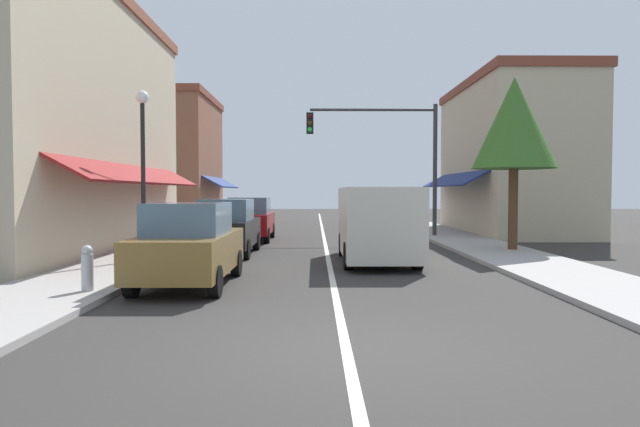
{
  "coord_description": "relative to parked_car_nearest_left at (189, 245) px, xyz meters",
  "views": [
    {
      "loc": [
        -0.4,
        -6.97,
        2.0
      ],
      "look_at": [
        -0.21,
        13.8,
        1.19
      ],
      "focal_mm": 31.46,
      "sensor_mm": 36.0,
      "label": 1
    }
  ],
  "objects": [
    {
      "name": "ground_plane",
      "position": [
        3.06,
        13.11,
        -0.88
      ],
      "size": [
        80.0,
        80.0,
        0.0
      ],
      "primitive_type": "plane",
      "color": "#33302D"
    },
    {
      "name": "sidewalk_left",
      "position": [
        -2.44,
        13.11,
        -0.82
      ],
      "size": [
        2.6,
        56.0,
        0.12
      ],
      "primitive_type": "cube",
      "color": "#A39E99",
      "rests_on": "ground"
    },
    {
      "name": "sidewalk_right",
      "position": [
        8.56,
        13.11,
        -0.82
      ],
      "size": [
        2.6,
        56.0,
        0.12
      ],
      "primitive_type": "cube",
      "color": "#A39E99",
      "rests_on": "ground"
    },
    {
      "name": "lane_center_stripe",
      "position": [
        3.06,
        13.11,
        -0.88
      ],
      "size": [
        0.14,
        52.0,
        0.01
      ],
      "primitive_type": "cube",
      "color": "silver",
      "rests_on": "ground"
    },
    {
      "name": "storefront_left_block",
      "position": [
        -5.88,
        7.11,
        3.46
      ],
      "size": [
        5.59,
        14.2,
        8.67
      ],
      "color": "#BCAD8E",
      "rests_on": "ground"
    },
    {
      "name": "storefront_right_block",
      "position": [
        12.1,
        15.11,
        2.77
      ],
      "size": [
        5.79,
        10.2,
        7.3
      ],
      "color": "#BCAD8E",
      "rests_on": "ground"
    },
    {
      "name": "storefront_far_left",
      "position": [
        -5.95,
        23.11,
        3.09
      ],
      "size": [
        5.74,
        8.2,
        7.93
      ],
      "color": "brown",
      "rests_on": "ground"
    },
    {
      "name": "parked_car_nearest_left",
      "position": [
        0.0,
        0.0,
        0.0
      ],
      "size": [
        1.81,
        4.11,
        1.77
      ],
      "rotation": [
        0.0,
        0.0,
        -0.01
      ],
      "color": "brown",
      "rests_on": "ground"
    },
    {
      "name": "parked_car_second_left",
      "position": [
        -0.14,
        5.94,
        0.0
      ],
      "size": [
        1.81,
        4.11,
        1.77
      ],
      "rotation": [
        0.0,
        0.0,
        -0.01
      ],
      "color": "black",
      "rests_on": "ground"
    },
    {
      "name": "parked_car_third_left",
      "position": [
        0.01,
        11.12,
        0.0
      ],
      "size": [
        1.79,
        4.1,
        1.77
      ],
      "rotation": [
        0.0,
        0.0,
        0.0
      ],
      "color": "maroon",
      "rests_on": "ground"
    },
    {
      "name": "van_in_lane",
      "position": [
        4.41,
        3.98,
        0.27
      ],
      "size": [
        2.02,
        5.19,
        2.12
      ],
      "rotation": [
        0.0,
        0.0,
        -0.0
      ],
      "color": "beige",
      "rests_on": "ground"
    },
    {
      "name": "traffic_signal_mast_arm",
      "position": [
        5.91,
        12.29,
        3.1
      ],
      "size": [
        5.65,
        0.5,
        5.77
      ],
      "color": "#333333",
      "rests_on": "ground"
    },
    {
      "name": "street_lamp_left_near",
      "position": [
        -2.07,
        3.64,
        2.34
      ],
      "size": [
        0.36,
        0.36,
        4.78
      ],
      "color": "black",
      "rests_on": "ground"
    },
    {
      "name": "tree_right_near",
      "position": [
        9.14,
        6.35,
        3.33
      ],
      "size": [
        2.7,
        2.7,
        5.72
      ],
      "color": "#4C331E",
      "rests_on": "ground"
    },
    {
      "name": "fire_hydrant",
      "position": [
        -1.66,
        -1.24,
        -0.33
      ],
      "size": [
        0.22,
        0.22,
        0.87
      ],
      "color": "#B2B2B7",
      "rests_on": "ground"
    }
  ]
}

